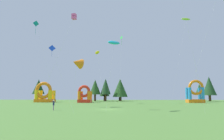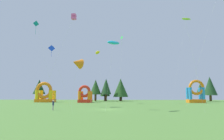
% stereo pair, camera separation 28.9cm
% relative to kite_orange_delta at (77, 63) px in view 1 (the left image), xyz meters
% --- Properties ---
extents(ground_plane, '(120.00, 120.00, 0.00)m').
position_rel_kite_orange_delta_xyz_m(ground_plane, '(7.26, -6.78, -9.38)').
color(ground_plane, '#548438').
extents(kite_orange_delta, '(3.26, 3.29, 10.66)m').
position_rel_kite_orange_delta_xyz_m(kite_orange_delta, '(0.00, 0.00, 0.00)').
color(kite_orange_delta, orange).
rests_on(kite_orange_delta, ground_plane).
extents(kite_pink_box, '(7.56, 1.57, 18.23)m').
position_rel_kite_orange_delta_xyz_m(kite_pink_box, '(0.41, -5.35, 8.28)').
color(kite_pink_box, '#EA599E').
rests_on(kite_pink_box, ground_plane).
extents(kite_green_diamond, '(1.09, 9.00, 20.53)m').
position_rel_kite_orange_delta_xyz_m(kite_green_diamond, '(9.57, 18.82, 10.40)').
color(kite_green_diamond, green).
rests_on(kite_green_diamond, ground_plane).
extents(kite_cyan_parafoil, '(2.80, 3.19, 12.30)m').
position_rel_kite_orange_delta_xyz_m(kite_cyan_parafoil, '(8.35, -8.40, 2.23)').
color(kite_cyan_parafoil, '#19B7CC').
rests_on(kite_cyan_parafoil, ground_plane).
extents(kite_lime_parafoil, '(7.54, 2.65, 27.12)m').
position_rel_kite_orange_delta_xyz_m(kite_lime_parafoil, '(30.24, 21.30, 17.27)').
color(kite_lime_parafoil, '#8CD826').
rests_on(kite_lime_parafoil, ground_plane).
extents(kite_teal_diamond, '(6.01, 0.88, 19.19)m').
position_rel_kite_orange_delta_xyz_m(kite_teal_diamond, '(-9.97, 1.04, 9.10)').
color(kite_teal_diamond, '#0C7F7A').
rests_on(kite_teal_diamond, ground_plane).
extents(kite_yellow_parafoil, '(3.76, 7.48, 15.79)m').
position_rel_kite_orange_delta_xyz_m(kite_yellow_parafoil, '(2.15, 17.45, 5.85)').
color(kite_yellow_parafoil, yellow).
rests_on(kite_yellow_parafoil, ground_plane).
extents(kite_blue_diamond, '(4.62, 2.06, 10.40)m').
position_rel_kite_orange_delta_xyz_m(kite_blue_diamond, '(-1.56, -11.30, 0.50)').
color(kite_blue_diamond, blue).
rests_on(kite_blue_diamond, ground_plane).
extents(person_midfield, '(0.39, 0.39, 1.72)m').
position_rel_kite_orange_delta_xyz_m(person_midfield, '(-1.77, -9.14, -8.36)').
color(person_midfield, '#724C8C').
rests_on(person_midfield, ground_plane).
extents(inflatable_orange_dome, '(5.83, 4.67, 6.69)m').
position_rel_kite_orange_delta_xyz_m(inflatable_orange_dome, '(-16.20, 23.83, -7.01)').
color(inflatable_orange_dome, orange).
rests_on(inflatable_orange_dome, ground_plane).
extents(inflatable_blue_arch, '(4.07, 3.88, 5.48)m').
position_rel_kite_orange_delta_xyz_m(inflatable_blue_arch, '(-2.22, 21.19, -7.38)').
color(inflatable_blue_arch, red).
rests_on(inflatable_blue_arch, ground_plane).
extents(inflatable_yellow_castle, '(4.92, 3.61, 7.08)m').
position_rel_kite_orange_delta_xyz_m(inflatable_yellow_castle, '(32.39, 22.02, -6.71)').
color(inflatable_yellow_castle, orange).
rests_on(inflatable_yellow_castle, ground_plane).
extents(tree_row_0, '(4.82, 4.82, 8.44)m').
position_rel_kite_orange_delta_xyz_m(tree_row_0, '(-23.66, 36.49, -3.89)').
color(tree_row_0, '#4C331E').
rests_on(tree_row_0, ground_plane).
extents(tree_row_1, '(4.35, 4.35, 8.21)m').
position_rel_kite_orange_delta_xyz_m(tree_row_1, '(-0.78, 34.77, -4.08)').
color(tree_row_1, '#4C331E').
rests_on(tree_row_1, ground_plane).
extents(tree_row_2, '(3.85, 3.85, 7.77)m').
position_rel_kite_orange_delta_xyz_m(tree_row_2, '(2.61, 37.66, -4.63)').
color(tree_row_2, '#4C331E').
rests_on(tree_row_2, ground_plane).
extents(tree_row_3, '(3.90, 3.90, 8.60)m').
position_rel_kite_orange_delta_xyz_m(tree_row_3, '(3.27, 34.77, -3.86)').
color(tree_row_3, '#4C331E').
rests_on(tree_row_3, ground_plane).
extents(tree_row_4, '(5.85, 5.85, 8.61)m').
position_rel_kite_orange_delta_xyz_m(tree_row_4, '(8.81, 36.30, -4.32)').
color(tree_row_4, '#4C331E').
rests_on(tree_row_4, ground_plane).
extents(tree_row_5, '(3.40, 3.40, 6.58)m').
position_rel_kite_orange_delta_xyz_m(tree_row_5, '(39.52, 37.83, -5.00)').
color(tree_row_5, '#4C331E').
rests_on(tree_row_5, ground_plane).
extents(tree_row_6, '(4.96, 4.96, 9.28)m').
position_rel_kite_orange_delta_xyz_m(tree_row_6, '(42.59, 36.15, -3.68)').
color(tree_row_6, '#4C331E').
rests_on(tree_row_6, ground_plane).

